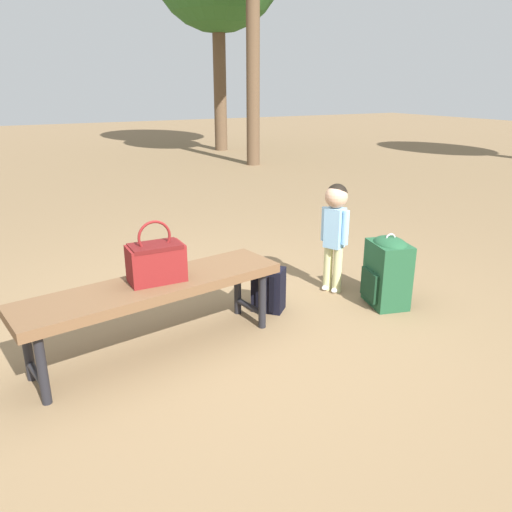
% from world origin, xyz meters
% --- Properties ---
extents(ground_plane, '(40.00, 40.00, 0.00)m').
position_xyz_m(ground_plane, '(0.00, 0.00, 0.00)').
color(ground_plane, brown).
rests_on(ground_plane, ground).
extents(park_bench, '(1.64, 0.64, 0.45)m').
position_xyz_m(park_bench, '(-0.55, 0.02, 0.39)').
color(park_bench, brown).
rests_on(park_bench, ground).
extents(handbag, '(0.32, 0.19, 0.37)m').
position_xyz_m(handbag, '(-0.52, 0.03, 0.58)').
color(handbag, maroon).
rests_on(handbag, park_bench).
extents(child_standing, '(0.17, 0.22, 0.85)m').
position_xyz_m(child_standing, '(0.96, 0.29, 0.56)').
color(child_standing, '#CCCC8C').
rests_on(child_standing, ground).
extents(backpack_large, '(0.34, 0.38, 0.55)m').
position_xyz_m(backpack_large, '(1.14, -0.12, 0.27)').
color(backpack_large, '#1E4C2D').
rests_on(backpack_large, ground).
extents(backpack_small, '(0.26, 0.27, 0.36)m').
position_xyz_m(backpack_small, '(0.34, 0.21, 0.18)').
color(backpack_small, black).
rests_on(backpack_small, ground).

